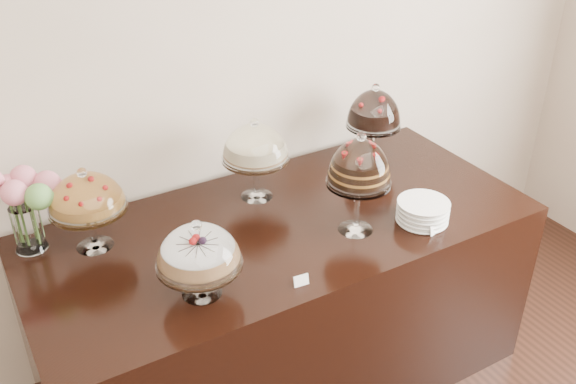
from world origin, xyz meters
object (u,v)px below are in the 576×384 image
cake_stand_sugar_sponge (198,250)px  cake_stand_cheesecake (255,146)px  cake_stand_dark_choco (374,112)px  cake_stand_fruit_tart (86,196)px  plate_stack (423,212)px  cake_stand_choco_layer (359,167)px  display_counter (283,303)px  flower_vase (26,199)px

cake_stand_sugar_sponge → cake_stand_cheesecake: cake_stand_cheesecake is taller
cake_stand_dark_choco → cake_stand_cheesecake: bearing=-177.5°
cake_stand_cheesecake → cake_stand_fruit_tart: cake_stand_cheesecake is taller
cake_stand_sugar_sponge → plate_stack: (1.02, -0.03, -0.14)m
cake_stand_dark_choco → cake_stand_choco_layer: bearing=-132.3°
cake_stand_cheesecake → plate_stack: size_ratio=1.79×
display_counter → cake_stand_choco_layer: cake_stand_choco_layer is taller
display_counter → cake_stand_sugar_sponge: 0.85m
cake_stand_fruit_tart → display_counter: bearing=-17.7°
cake_stand_dark_choco → cake_stand_fruit_tart: bearing=-178.2°
cake_stand_dark_choco → flower_vase: cake_stand_dark_choco is taller
cake_stand_sugar_sponge → flower_vase: bearing=127.8°
display_counter → cake_stand_fruit_tart: size_ratio=6.07×
cake_stand_cheesecake → cake_stand_dark_choco: bearing=2.5°
flower_vase → plate_stack: size_ratio=1.76×
cake_stand_fruit_tart → flower_vase: 0.23m
display_counter → cake_stand_fruit_tart: (-0.75, 0.24, 0.69)m
cake_stand_fruit_tart → plate_stack: bearing=-22.6°
cake_stand_cheesecake → cake_stand_fruit_tart: 0.76m
display_counter → cake_stand_dark_choco: size_ratio=5.37×
display_counter → cake_stand_dark_choco: (0.69, 0.29, 0.71)m
flower_vase → plate_stack: (1.49, -0.63, -0.19)m
cake_stand_cheesecake → plate_stack: 0.79m
cake_stand_sugar_sponge → plate_stack: bearing=-1.9°
cake_stand_dark_choco → cake_stand_fruit_tart: 1.44m
cake_stand_dark_choco → cake_stand_fruit_tart: (-1.44, -0.05, -0.03)m
display_counter → cake_stand_cheesecake: cake_stand_cheesecake is taller
display_counter → plate_stack: (0.53, -0.29, 0.50)m
cake_stand_cheesecake → flower_vase: 0.97m
cake_stand_choco_layer → cake_stand_fruit_tart: size_ratio=1.26×
cake_stand_cheesecake → plate_stack: bearing=-46.5°
cake_stand_choco_layer → cake_stand_sugar_sponge: bearing=-175.5°
display_counter → cake_stand_sugar_sponge: bearing=-152.2°
cake_stand_choco_layer → cake_stand_dark_choco: cake_stand_choco_layer is taller
cake_stand_fruit_tart → cake_stand_cheesecake: bearing=1.2°
display_counter → cake_stand_dark_choco: 1.03m
plate_stack → cake_stand_dark_choco: bearing=75.0°
cake_stand_dark_choco → flower_vase: size_ratio=1.06×
plate_stack → cake_stand_sugar_sponge: bearing=178.1°
cake_stand_dark_choco → flower_vase: bearing=178.1°
cake_stand_fruit_tart → cake_stand_sugar_sponge: bearing=-62.7°
cake_stand_sugar_sponge → cake_stand_fruit_tart: 0.56m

